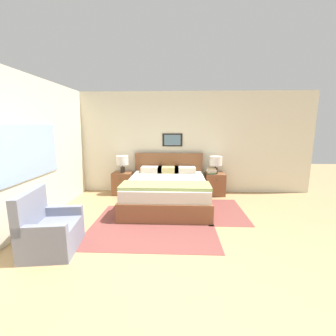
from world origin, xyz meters
name	(u,v)px	position (x,y,z in m)	size (l,w,h in m)	color
ground_plane	(167,265)	(0.00, 0.00, 0.00)	(16.00, 16.00, 0.00)	tan
wall_back	(173,143)	(0.00, 3.32, 1.30)	(7.16, 0.09, 2.60)	beige
wall_left	(45,149)	(-2.41, 1.62, 1.30)	(0.08, 5.69, 2.60)	beige
area_rug_main	(153,225)	(-0.30, 1.16, 0.00)	(2.17, 1.85, 0.01)	brown
area_rug_bedside	(223,211)	(1.09, 1.88, 0.00)	(0.81, 1.48, 0.01)	brown
bed	(167,191)	(-0.10, 2.23, 0.32)	(1.75, 2.04, 1.05)	brown
armchair	(49,231)	(-1.67, 0.29, 0.29)	(0.75, 0.86, 0.87)	gray
nightstand_near_window	(123,183)	(-1.29, 3.03, 0.28)	(0.48, 0.45, 0.56)	brown
nightstand_by_door	(215,184)	(1.09, 3.03, 0.28)	(0.48, 0.45, 0.56)	brown
table_lamp_near_window	(122,161)	(-1.27, 3.01, 0.86)	(0.31, 0.31, 0.43)	#2D2823
table_lamp_by_door	(216,162)	(1.08, 3.01, 0.86)	(0.31, 0.31, 0.43)	#2D2823
book_thick_bottom	(211,173)	(0.98, 2.98, 0.58)	(0.25, 0.28, 0.03)	#4C7551
book_hardcover_middle	(211,172)	(0.98, 2.98, 0.61)	(0.23, 0.25, 0.04)	beige
book_novel_upper	(211,170)	(0.98, 2.98, 0.65)	(0.25, 0.25, 0.04)	silver
book_slim_near_top	(211,169)	(0.98, 2.98, 0.69)	(0.20, 0.23, 0.04)	beige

